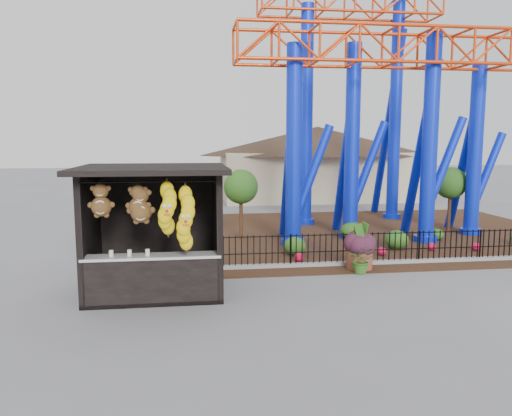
{
  "coord_description": "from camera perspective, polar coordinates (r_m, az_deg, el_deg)",
  "views": [
    {
      "loc": [
        -2.15,
        -11.12,
        3.73
      ],
      "look_at": [
        -0.44,
        1.5,
        2.0
      ],
      "focal_mm": 35.0,
      "sensor_mm": 36.0,
      "label": 1
    }
  ],
  "objects": [
    {
      "name": "landscaping",
      "position": [
        18.13,
        13.95,
        -3.39
      ],
      "size": [
        8.99,
        3.72,
        0.65
      ],
      "color": "#285418",
      "rests_on": "mulch_bed"
    },
    {
      "name": "planter_foliage",
      "position": [
        14.8,
        11.8,
        -3.23
      ],
      "size": [
        0.7,
        0.7,
        0.64
      ],
      "primitive_type": "ellipsoid",
      "color": "#371626",
      "rests_on": "terracotta_planter"
    },
    {
      "name": "prize_booth",
      "position": [
        12.25,
        -11.6,
        -2.74
      ],
      "size": [
        3.5,
        3.4,
        3.12
      ],
      "color": "black",
      "rests_on": "ground"
    },
    {
      "name": "curb",
      "position": [
        15.83,
        15.46,
        -5.96
      ],
      "size": [
        18.0,
        0.18,
        0.12
      ],
      "primitive_type": "cube",
      "color": "gray",
      "rests_on": "ground"
    },
    {
      "name": "potted_plant",
      "position": [
        14.44,
        11.97,
        -5.81
      ],
      "size": [
        0.84,
        0.77,
        0.78
      ],
      "primitive_type": "imported",
      "rotation": [
        0.0,
        0.0,
        -0.26
      ],
      "color": "#2B5519",
      "rests_on": "ground"
    },
    {
      "name": "picket_fence",
      "position": [
        16.11,
        18.47,
        -4.24
      ],
      "size": [
        12.2,
        0.06,
        1.0
      ],
      "primitive_type": null,
      "color": "black",
      "rests_on": "ground"
    },
    {
      "name": "pavilion",
      "position": [
        32.17,
        7.0,
        6.49
      ],
      "size": [
        15.0,
        15.0,
        4.8
      ],
      "color": "#BFAD8C",
      "rests_on": "ground"
    },
    {
      "name": "terracotta_planter",
      "position": [
        14.93,
        11.73,
        -5.63
      ],
      "size": [
        0.76,
        0.76,
        0.64
      ],
      "primitive_type": "cylinder",
      "rotation": [
        0.0,
        0.0,
        -0.01
      ],
      "color": "brown",
      "rests_on": "ground"
    },
    {
      "name": "ground",
      "position": [
        11.92,
        3.11,
        -10.51
      ],
      "size": [
        120.0,
        120.0,
        0.0
      ],
      "primitive_type": "plane",
      "color": "slate",
      "rests_on": "ground"
    },
    {
      "name": "mulch_bed",
      "position": [
        20.42,
        9.96,
        -2.88
      ],
      "size": [
        18.0,
        12.0,
        0.02
      ],
      "primitive_type": "cube",
      "color": "#331E11",
      "rests_on": "ground"
    },
    {
      "name": "roller_coaster",
      "position": [
        20.84,
        13.22,
        15.01
      ],
      "size": [
        11.0,
        6.37,
        10.82
      ],
      "color": "#0C26DB",
      "rests_on": "ground"
    }
  ]
}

